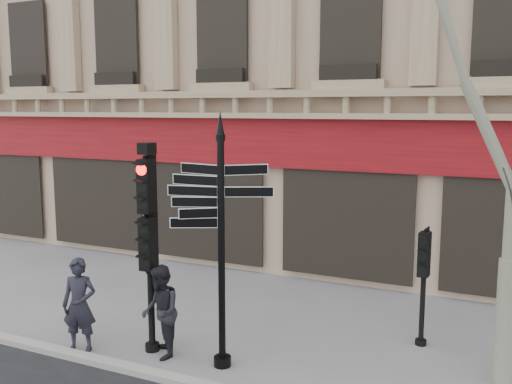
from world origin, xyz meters
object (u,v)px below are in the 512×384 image
traffic_signal_main (149,222)px  traffic_signal_secondary (424,267)px  pedestrian_a (79,305)px  pedestrian_b (160,312)px  fingerpost (221,198)px

traffic_signal_main → traffic_signal_secondary: size_ratio=1.75×
traffic_signal_secondary → pedestrian_a: (-5.71, -2.97, -0.66)m
pedestrian_b → pedestrian_a: bearing=-115.6°
traffic_signal_secondary → pedestrian_b: size_ratio=1.30×
fingerpost → pedestrian_a: 3.48m
fingerpost → traffic_signal_secondary: size_ratio=2.01×
fingerpost → traffic_signal_main: 1.59m
fingerpost → pedestrian_b: 2.46m
traffic_signal_main → traffic_signal_secondary: (4.49, 2.42, -0.91)m
fingerpost → traffic_signal_main: size_ratio=1.15×
traffic_signal_secondary → pedestrian_b: traffic_signal_secondary is taller
pedestrian_a → pedestrian_b: size_ratio=1.04×
fingerpost → pedestrian_a: bearing=175.4°
traffic_signal_secondary → fingerpost: bearing=-137.5°
fingerpost → pedestrian_b: fingerpost is taller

